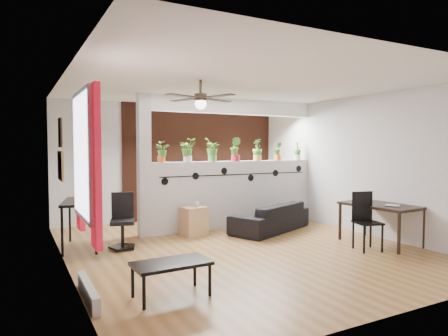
# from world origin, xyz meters

# --- Properties ---
(room_shell) EXTENTS (6.30, 7.10, 2.90)m
(room_shell) POSITION_xyz_m (0.00, 0.00, 1.30)
(room_shell) COLOR brown
(room_shell) RESTS_ON ground
(partition_wall) EXTENTS (3.60, 0.18, 1.35)m
(partition_wall) POSITION_xyz_m (0.80, 1.50, 0.68)
(partition_wall) COLOR #BCBCC1
(partition_wall) RESTS_ON ground
(ceiling_header) EXTENTS (3.60, 0.18, 0.30)m
(ceiling_header) POSITION_xyz_m (0.80, 1.50, 2.45)
(ceiling_header) COLOR white
(ceiling_header) RESTS_ON room_shell
(pier_column) EXTENTS (0.22, 0.20, 2.60)m
(pier_column) POSITION_xyz_m (-1.11, 1.50, 1.30)
(pier_column) COLOR #BCBCC1
(pier_column) RESTS_ON ground
(brick_panel) EXTENTS (3.90, 0.05, 2.60)m
(brick_panel) POSITION_xyz_m (0.80, 2.97, 1.30)
(brick_panel) COLOR #9D492D
(brick_panel) RESTS_ON ground
(vine_decal) EXTENTS (3.31, 0.01, 0.30)m
(vine_decal) POSITION_xyz_m (0.80, 1.40, 1.08)
(vine_decal) COLOR black
(vine_decal) RESTS_ON partition_wall
(window_assembly) EXTENTS (0.09, 1.30, 1.55)m
(window_assembly) POSITION_xyz_m (-2.56, -1.20, 1.51)
(window_assembly) COLOR white
(window_assembly) RESTS_ON room_shell
(baseboard_heater) EXTENTS (0.08, 1.00, 0.18)m
(baseboard_heater) POSITION_xyz_m (-2.54, -1.20, 0.09)
(baseboard_heater) COLOR beige
(baseboard_heater) RESTS_ON ground
(corkboard) EXTENTS (0.03, 0.60, 0.45)m
(corkboard) POSITION_xyz_m (-2.58, 0.95, 1.35)
(corkboard) COLOR olive
(corkboard) RESTS_ON room_shell
(framed_art) EXTENTS (0.03, 0.34, 0.44)m
(framed_art) POSITION_xyz_m (-2.58, 0.90, 1.85)
(framed_art) COLOR #8C7259
(framed_art) RESTS_ON room_shell
(ceiling_fan) EXTENTS (1.19, 1.19, 0.43)m
(ceiling_fan) POSITION_xyz_m (-0.80, -0.30, 2.31)
(ceiling_fan) COLOR black
(ceiling_fan) RESTS_ON room_shell
(potted_plant_0) EXTENTS (0.25, 0.25, 0.39)m
(potted_plant_0) POSITION_xyz_m (-0.78, 1.50, 1.56)
(potted_plant_0) COLOR #CF5018
(potted_plant_0) RESTS_ON partition_wall
(potted_plant_1) EXTENTS (0.27, 0.23, 0.45)m
(potted_plant_1) POSITION_xyz_m (-0.25, 1.50, 1.59)
(potted_plant_1) COLOR white
(potted_plant_1) RESTS_ON partition_wall
(potted_plant_2) EXTENTS (0.29, 0.31, 0.46)m
(potted_plant_2) POSITION_xyz_m (0.27, 1.50, 1.59)
(potted_plant_2) COLOR #459636
(potted_plant_2) RESTS_ON partition_wall
(potted_plant_3) EXTENTS (0.32, 0.33, 0.48)m
(potted_plant_3) POSITION_xyz_m (0.80, 1.50, 1.60)
(potted_plant_3) COLOR #B11C28
(potted_plant_3) RESTS_ON partition_wall
(potted_plant_4) EXTENTS (0.30, 0.27, 0.46)m
(potted_plant_4) POSITION_xyz_m (1.33, 1.50, 1.59)
(potted_plant_4) COLOR #EAAE52
(potted_plant_4) RESTS_ON partition_wall
(potted_plant_5) EXTENTS (0.25, 0.23, 0.40)m
(potted_plant_5) POSITION_xyz_m (1.85, 1.50, 1.56)
(potted_plant_5) COLOR orange
(potted_plant_5) RESTS_ON partition_wall
(potted_plant_6) EXTENTS (0.24, 0.26, 0.41)m
(potted_plant_6) POSITION_xyz_m (2.38, 1.50, 1.57)
(potted_plant_6) COLOR silver
(potted_plant_6) RESTS_ON partition_wall
(sofa) EXTENTS (1.89, 1.32, 0.51)m
(sofa) POSITION_xyz_m (1.20, 0.83, 0.26)
(sofa) COLOR black
(sofa) RESTS_ON ground
(cube_shelf) EXTENTS (0.47, 0.43, 0.53)m
(cube_shelf) POSITION_xyz_m (-0.28, 1.16, 0.26)
(cube_shelf) COLOR tan
(cube_shelf) RESTS_ON ground
(cup) EXTENTS (0.15, 0.15, 0.10)m
(cup) POSITION_xyz_m (-0.23, 1.16, 0.58)
(cup) COLOR gray
(cup) RESTS_ON cube_shelf
(computer_desk) EXTENTS (0.79, 1.17, 0.77)m
(computer_desk) POSITION_xyz_m (-2.25, 1.16, 0.70)
(computer_desk) COLOR black
(computer_desk) RESTS_ON ground
(monitor) EXTENTS (0.32, 0.11, 0.18)m
(monitor) POSITION_xyz_m (-2.25, 1.31, 0.86)
(monitor) COLOR black
(monitor) RESTS_ON computer_desk
(office_chair) EXTENTS (0.46, 0.46, 0.88)m
(office_chair) POSITION_xyz_m (-1.68, 0.81, 0.39)
(office_chair) COLOR black
(office_chair) RESTS_ON ground
(dining_table) EXTENTS (0.84, 1.29, 0.68)m
(dining_table) POSITION_xyz_m (2.24, -0.92, 0.60)
(dining_table) COLOR black
(dining_table) RESTS_ON ground
(book) EXTENTS (0.25, 0.27, 0.02)m
(book) POSITION_xyz_m (2.14, -1.22, 0.69)
(book) COLOR gray
(book) RESTS_ON dining_table
(folding_chair) EXTENTS (0.46, 0.46, 0.92)m
(folding_chair) POSITION_xyz_m (1.73, -1.05, 0.54)
(folding_chair) COLOR black
(folding_chair) RESTS_ON ground
(coffee_table) EXTENTS (0.84, 0.49, 0.39)m
(coffee_table) POSITION_xyz_m (-1.72, -1.53, 0.34)
(coffee_table) COLOR black
(coffee_table) RESTS_ON ground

